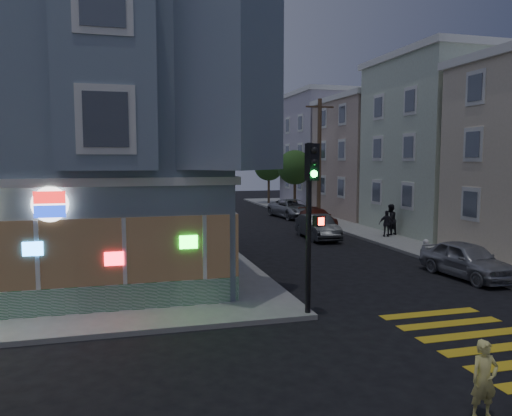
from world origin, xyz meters
name	(u,v)px	position (x,y,z in m)	size (l,w,h in m)	color
ground	(232,357)	(0.00, 0.00, 0.00)	(120.00, 120.00, 0.00)	black
sidewalk_ne	(451,217)	(23.00, 23.00, 0.07)	(24.00, 42.00, 0.15)	gray
corner_building	(29,131)	(-6.00, 10.98, 5.82)	(14.60, 14.60, 11.40)	slate
row_house_b	(477,148)	(19.50, 16.00, 5.40)	(12.00, 8.60, 10.50)	beige
row_house_c	(401,159)	(19.50, 25.00, 4.65)	(12.00, 8.60, 9.00)	tan
row_house_d	(351,152)	(19.50, 34.00, 5.40)	(12.00, 8.60, 10.50)	#ABA3B4
utility_pole	(319,157)	(12.00, 24.00, 4.80)	(2.20, 0.30, 9.00)	#4C3826
street_tree_near	(295,167)	(12.20, 30.00, 3.94)	(3.00, 3.00, 5.30)	#4C3826
street_tree_far	(269,166)	(12.20, 38.00, 3.94)	(3.00, 3.00, 5.30)	#4C3826
running_child	(484,380)	(3.79, -3.94, 0.72)	(0.53, 0.35, 1.44)	#F9EE7F
pedestrian_a	(390,220)	(13.00, 15.22, 1.07)	(0.90, 0.70, 1.84)	black
pedestrian_b	(387,224)	(12.46, 14.67, 0.91)	(0.90, 0.37, 1.53)	#24222A
parked_car_a	(467,260)	(10.65, 5.31, 0.72)	(1.69, 4.20, 1.43)	#9E9FA5
parked_car_b	(318,227)	(8.60, 15.80, 0.71)	(1.49, 4.28, 1.41)	#3A3C3F
parked_car_c	(317,218)	(10.70, 21.00, 0.60)	(1.69, 4.16, 1.21)	#5F2015
parked_car_d	(293,209)	(10.70, 26.20, 0.73)	(2.43, 5.27, 1.46)	gray
traffic_signal	(311,199)	(2.82, 2.17, 3.52)	(0.62, 0.56, 4.99)	black
fire_hydrant	(426,247)	(11.30, 9.05, 0.56)	(0.45, 0.26, 0.78)	white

